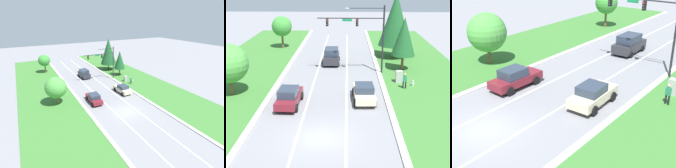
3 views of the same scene
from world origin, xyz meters
The scene contains 12 objects.
ground_plane centered at (0.00, 0.00, 0.00)m, with size 160.00×160.00×0.00m, color slate.
curb_strip_right centered at (5.65, 0.00, 0.07)m, with size 0.50×90.00×0.15m.
lane_stripe_inner_left centered at (-1.80, 0.00, 0.00)m, with size 0.14×81.00×0.01m.
lane_stripe_inner_right centered at (1.80, 0.00, 0.00)m, with size 0.14×81.00×0.01m.
traffic_signal_mast centered at (3.79, 15.72, 5.31)m, with size 7.68×0.41×7.97m.
champagne_sedan centered at (3.43, 7.08, 0.87)m, with size 2.16×4.50×1.69m.
charcoal_suv centered at (-0.24, 19.98, 1.04)m, with size 2.20×4.63×2.06m.
burgundy_sedan centered at (-3.36, 5.81, 0.87)m, with size 2.08×4.66×1.73m.
utility_cabinet centered at (7.49, 12.34, 0.69)m, with size 0.70×0.60×1.38m.
pedestrian centered at (7.77, 10.43, 0.94)m, with size 0.42×0.31×1.69m.
oak_near_left_tree centered at (-8.43, 28.63, 3.52)m, with size 3.13×3.13×5.10m.
oak_far_left_tree centered at (-9.44, 8.16, 3.24)m, with size 3.77×3.77×5.14m.
Camera 3 is at (14.36, -10.40, 10.75)m, focal length 50.00 mm.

